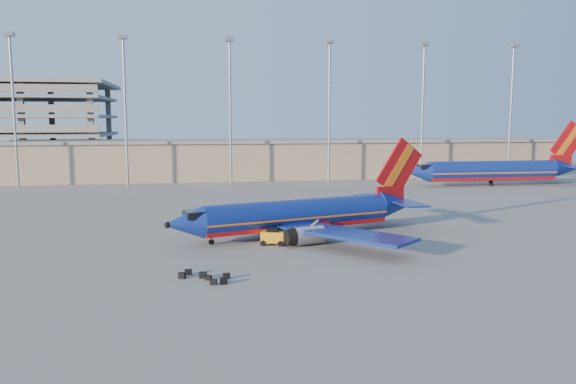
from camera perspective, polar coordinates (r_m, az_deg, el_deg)
name	(u,v)px	position (r m, az deg, el deg)	size (l,w,h in m)	color
ground	(298,226)	(68.18, 0.99, -3.48)	(220.00, 220.00, 0.00)	slate
terminal_building	(294,158)	(126.11, 0.66, 3.47)	(122.00, 16.00, 8.50)	gray
light_mast_row	(281,96)	(113.27, -0.77, 9.74)	(101.60, 1.60, 28.65)	gray
aircraft_main	(303,215)	(62.31, 1.56, -2.37)	(30.86, 29.25, 10.73)	navy
aircraft_second	(496,171)	(117.56, 20.38, 2.05)	(37.61, 14.67, 12.75)	navy
baggage_tug	(273,236)	(57.91, -1.56, -4.52)	(2.71, 2.07, 1.72)	orange
luggage_pile	(205,277)	(46.17, -8.45, -8.51)	(4.18, 3.62, 0.52)	black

